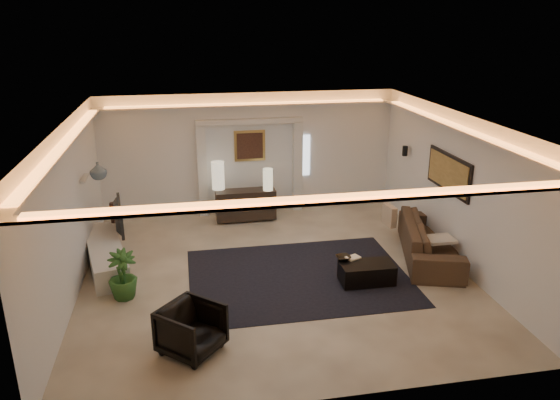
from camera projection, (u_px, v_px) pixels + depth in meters
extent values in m
plane|color=beige|center=(275.00, 274.00, 9.94)|extent=(7.00, 7.00, 0.00)
plane|color=white|center=(275.00, 120.00, 8.99)|extent=(7.00, 7.00, 0.00)
plane|color=white|center=(250.00, 154.00, 12.71)|extent=(7.00, 0.00, 7.00)
plane|color=white|center=(327.00, 298.00, 6.21)|extent=(7.00, 0.00, 7.00)
plane|color=white|center=(69.00, 214.00, 8.86)|extent=(0.00, 7.00, 7.00)
plane|color=white|center=(457.00, 190.00, 10.07)|extent=(0.00, 7.00, 7.00)
cube|color=silver|center=(275.00, 136.00, 9.08)|extent=(7.00, 7.00, 0.04)
cube|color=white|center=(305.00, 155.00, 12.96)|extent=(0.25, 0.03, 1.00)
cube|color=black|center=(298.00, 277.00, 9.82)|extent=(4.00, 3.00, 0.01)
cube|color=silver|center=(202.00, 171.00, 12.53)|extent=(0.22, 0.20, 2.20)
cube|color=silver|center=(297.00, 166.00, 12.93)|extent=(0.22, 0.20, 2.20)
cube|color=silver|center=(250.00, 121.00, 12.36)|extent=(2.52, 0.20, 0.12)
cube|color=tan|center=(250.00, 146.00, 12.62)|extent=(0.74, 0.04, 0.74)
cube|color=#4C2D1E|center=(250.00, 146.00, 12.59)|extent=(0.62, 0.02, 0.62)
cube|color=black|center=(449.00, 173.00, 10.26)|extent=(0.04, 1.64, 0.74)
cube|color=tan|center=(448.00, 173.00, 10.25)|extent=(0.02, 1.50, 0.62)
cylinder|color=black|center=(405.00, 151.00, 12.01)|extent=(0.12, 0.12, 0.22)
cube|color=silver|center=(85.00, 178.00, 10.10)|extent=(0.10, 0.55, 0.04)
cube|color=black|center=(246.00, 204.00, 12.41)|extent=(1.39, 0.45, 0.69)
cylinder|color=beige|center=(218.00, 175.00, 12.28)|extent=(0.34, 0.34, 0.65)
cylinder|color=beige|center=(268.00, 176.00, 12.21)|extent=(0.26, 0.26, 0.51)
cube|color=silver|center=(106.00, 255.00, 10.19)|extent=(1.12, 2.47, 0.45)
imported|color=black|center=(115.00, 216.00, 10.64)|extent=(1.11, 0.30, 0.64)
cylinder|color=#3E251C|center=(114.00, 214.00, 11.15)|extent=(0.20, 0.20, 0.43)
imported|color=#4B5D68|center=(98.00, 171.00, 9.92)|extent=(0.33, 0.33, 0.33)
imported|color=#2C5C22|center=(123.00, 275.00, 8.97)|extent=(0.60, 0.60, 0.86)
imported|color=#392313|center=(430.00, 240.00, 10.51)|extent=(2.71, 1.69, 0.74)
cube|color=beige|center=(440.00, 239.00, 10.10)|extent=(0.53, 0.43, 0.06)
cube|color=tan|center=(389.00, 215.00, 11.31)|extent=(0.18, 0.45, 0.44)
cube|color=black|center=(367.00, 273.00, 9.54)|extent=(0.97, 0.54, 0.36)
imported|color=black|center=(343.00, 256.00, 9.64)|extent=(0.30, 0.30, 0.07)
cube|color=#FFEBC0|center=(353.00, 256.00, 9.67)|extent=(0.30, 0.27, 0.03)
imported|color=black|center=(192.00, 330.00, 7.53)|extent=(1.10, 1.10, 0.72)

